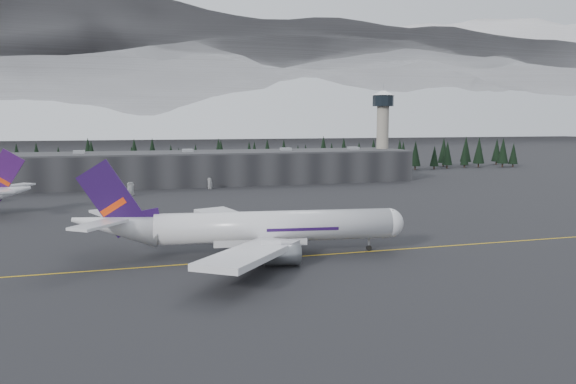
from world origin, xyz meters
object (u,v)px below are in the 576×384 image
object	(u,v)px
control_tower	(383,124)
gse_vehicle_b	(210,187)
gse_vehicle_a	(131,194)
terminal	(213,167)
jet_main	(246,228)

from	to	relation	value
control_tower	gse_vehicle_b	world-z (taller)	control_tower
gse_vehicle_b	control_tower	bearing A→B (deg)	80.67
gse_vehicle_a	gse_vehicle_b	xyz separation A→B (m)	(28.06, 11.48, 0.06)
terminal	gse_vehicle_b	xyz separation A→B (m)	(-4.33, -19.72, -5.59)
jet_main	gse_vehicle_a	xyz separation A→B (m)	(-19.10, 91.81, -4.39)
terminal	jet_main	xyz separation A→B (m)	(-13.29, -123.00, -1.26)
control_tower	jet_main	xyz separation A→B (m)	(-88.29, -126.00, -18.37)
jet_main	gse_vehicle_a	bearing A→B (deg)	109.62
jet_main	gse_vehicle_b	distance (m)	103.76
gse_vehicle_a	control_tower	bearing A→B (deg)	13.60
terminal	gse_vehicle_a	size ratio (longest dim) A/B	34.53
gse_vehicle_a	jet_main	bearing A→B (deg)	-82.31
control_tower	jet_main	distance (m)	154.95
jet_main	control_tower	bearing A→B (deg)	62.85
terminal	control_tower	world-z (taller)	control_tower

